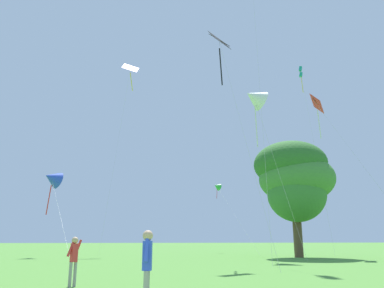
# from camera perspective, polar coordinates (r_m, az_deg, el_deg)

# --- Properties ---
(kite_blue_delta) EXTENTS (4.74, 12.77, 8.06)m
(kite_blue_delta) POSITION_cam_1_polar(r_m,az_deg,el_deg) (38.12, -20.26, -4.83)
(kite_blue_delta) COLOR blue
(kite_blue_delta) RESTS_ON ground_plane
(kite_green_small) EXTENTS (2.19, 10.85, 8.68)m
(kite_green_small) POSITION_cam_1_polar(r_m,az_deg,el_deg) (49.06, 3.78, -6.37)
(kite_green_small) COLOR green
(kite_green_small) RESTS_ON ground_plane
(kite_red_high) EXTENTS (4.17, 9.79, 15.69)m
(kite_red_high) POSITION_cam_1_polar(r_m,az_deg,el_deg) (40.10, 18.49, 4.65)
(kite_red_high) COLOR red
(kite_red_high) RESTS_ON ground_plane
(kite_teal_box) EXTENTS (1.43, 6.20, 21.56)m
(kite_teal_box) POSITION_cam_1_polar(r_m,az_deg,el_deg) (47.67, 16.03, 10.07)
(kite_teal_box) COLOR teal
(kite_teal_box) RESTS_ON ground_plane
(kite_white_distant) EXTENTS (2.52, 6.46, 15.02)m
(kite_white_distant) POSITION_cam_1_polar(r_m,az_deg,el_deg) (34.67, 9.36, 6.87)
(kite_white_distant) COLOR white
(kite_white_distant) RESTS_ON ground_plane
(kite_purple_streamer) EXTENTS (3.44, 6.72, 23.36)m
(kite_purple_streamer) POSITION_cam_1_polar(r_m,az_deg,el_deg) (48.98, -9.26, 10.18)
(kite_purple_streamer) COLOR purple
(kite_purple_streamer) RESTS_ON ground_plane
(kite_black_large) EXTENTS (1.78, 10.05, 17.45)m
(kite_black_large) POSITION_cam_1_polar(r_m,az_deg,el_deg) (30.17, 4.28, 13.65)
(kite_black_large) COLOR black
(kite_black_large) RESTS_ON ground_plane
(person_near_tree) EXTENTS (0.23, 0.54, 1.66)m
(person_near_tree) POSITION_cam_1_polar(r_m,az_deg,el_deg) (8.59, -6.75, -17.14)
(person_near_tree) COLOR gray
(person_near_tree) RESTS_ON ground_plane
(person_in_red_shirt) EXTENTS (0.46, 0.33, 1.56)m
(person_in_red_shirt) POSITION_cam_1_polar(r_m,az_deg,el_deg) (13.40, -17.30, -15.81)
(person_in_red_shirt) COLOR gray
(person_in_red_shirt) RESTS_ON ground_plane
(tree_right_cluster) EXTENTS (7.12, 6.87, 10.26)m
(tree_right_cluster) POSITION_cam_1_polar(r_m,az_deg,el_deg) (35.60, 15.09, -4.91)
(tree_right_cluster) COLOR brown
(tree_right_cluster) RESTS_ON ground_plane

